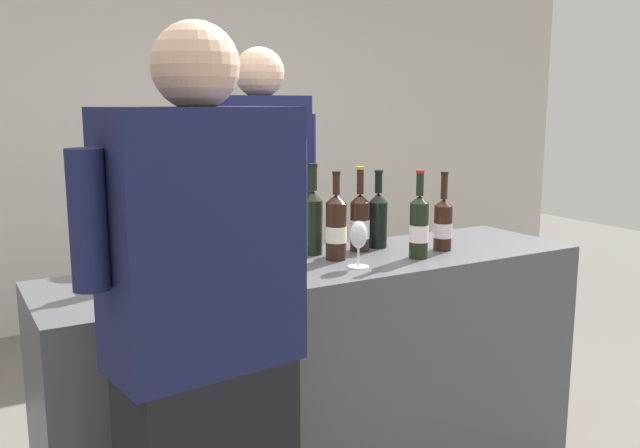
{
  "coord_description": "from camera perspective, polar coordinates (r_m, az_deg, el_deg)",
  "views": [
    {
      "loc": [
        -1.26,
        -2.12,
        1.52
      ],
      "look_at": [
        -0.04,
        0.0,
        1.07
      ],
      "focal_mm": 37.68,
      "sensor_mm": 36.0,
      "label": 1
    }
  ],
  "objects": [
    {
      "name": "wall_back",
      "position": [
        4.88,
        -15.2,
        8.55
      ],
      "size": [
        8.0,
        0.1,
        2.8
      ],
      "primitive_type": "cube",
      "color": "beige",
      "rests_on": "ground_plane"
    },
    {
      "name": "counter",
      "position": [
        2.68,
        0.71,
        -12.92
      ],
      "size": [
        2.11,
        0.56,
        0.92
      ],
      "primitive_type": "cube",
      "color": "#4C4C51",
      "rests_on": "ground_plane"
    },
    {
      "name": "wine_bottle_0",
      "position": [
        2.24,
        -16.88,
        -2.64
      ],
      "size": [
        0.07,
        0.07,
        0.3
      ],
      "color": "black",
      "rests_on": "counter"
    },
    {
      "name": "wine_bottle_1",
      "position": [
        2.55,
        1.38,
        -0.27
      ],
      "size": [
        0.08,
        0.08,
        0.34
      ],
      "color": "black",
      "rests_on": "counter"
    },
    {
      "name": "wine_bottle_2",
      "position": [
        2.77,
        10.4,
        0.02
      ],
      "size": [
        0.08,
        0.08,
        0.32
      ],
      "color": "black",
      "rests_on": "counter"
    },
    {
      "name": "wine_bottle_3",
      "position": [
        2.61,
        8.4,
        -0.18
      ],
      "size": [
        0.07,
        0.07,
        0.34
      ],
      "color": "black",
      "rests_on": "counter"
    },
    {
      "name": "wine_bottle_4",
      "position": [
        2.64,
        -0.59,
        0.4
      ],
      "size": [
        0.07,
        0.07,
        0.36
      ],
      "color": "black",
      "rests_on": "counter"
    },
    {
      "name": "wine_bottle_5",
      "position": [
        2.78,
        4.95,
        0.53
      ],
      "size": [
        0.08,
        0.08,
        0.32
      ],
      "color": "black",
      "rests_on": "counter"
    },
    {
      "name": "wine_bottle_6",
      "position": [
        2.71,
        3.4,
        0.16
      ],
      "size": [
        0.08,
        0.08,
        0.34
      ],
      "color": "black",
      "rests_on": "counter"
    },
    {
      "name": "wine_glass",
      "position": [
        2.43,
        3.29,
        -1.11
      ],
      "size": [
        0.08,
        0.08,
        0.17
      ],
      "color": "silver",
      "rests_on": "counter"
    },
    {
      "name": "ice_bucket",
      "position": [
        2.38,
        -12.95,
        -1.99
      ],
      "size": [
        0.24,
        0.24,
        0.19
      ],
      "color": "silver",
      "rests_on": "counter"
    },
    {
      "name": "person_server",
      "position": [
        3.03,
        -4.94,
        -2.2
      ],
      "size": [
        0.55,
        0.24,
        1.75
      ],
      "color": "black",
      "rests_on": "ground_plane"
    },
    {
      "name": "person_guest",
      "position": [
        1.74,
        -9.68,
        -13.18
      ],
      "size": [
        0.61,
        0.29,
        1.7
      ],
      "color": "black",
      "rests_on": "ground_plane"
    }
  ]
}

